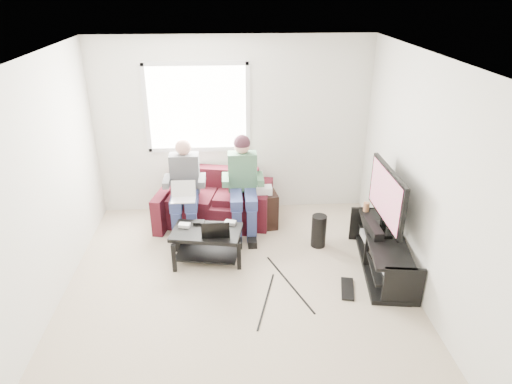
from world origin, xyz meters
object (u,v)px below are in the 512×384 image
(tv_stand, at_px, (382,254))
(tv, at_px, (387,197))
(coffee_table, at_px, (207,238))
(sofa, at_px, (215,203))
(subwoofer, at_px, (319,231))
(end_table, at_px, (264,209))

(tv_stand, bearing_deg, tv, 91.47)
(coffee_table, height_order, tv_stand, tv_stand)
(sofa, relative_size, subwoofer, 3.95)
(sofa, height_order, end_table, sofa)
(tv_stand, height_order, end_table, end_table)
(tv_stand, distance_m, tv, 0.73)
(sofa, xyz_separation_m, end_table, (0.70, -0.21, -0.01))
(coffee_table, distance_m, tv_stand, 2.17)
(subwoofer, distance_m, end_table, 0.90)
(coffee_table, xyz_separation_m, tv, (2.14, -0.24, 0.63))
(tv, relative_size, end_table, 1.76)
(tv, xyz_separation_m, subwoofer, (-0.67, 0.49, -0.72))
(tv, bearing_deg, sofa, 147.99)
(coffee_table, height_order, subwoofer, subwoofer)
(coffee_table, height_order, end_table, end_table)
(coffee_table, bearing_deg, subwoofer, 9.55)
(subwoofer, bearing_deg, sofa, 150.15)
(sofa, distance_m, tv_stand, 2.48)
(end_table, bearing_deg, tv, -38.44)
(end_table, bearing_deg, tv_stand, -40.89)
(end_table, bearing_deg, coffee_table, -133.31)
(sofa, bearing_deg, tv, -32.01)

